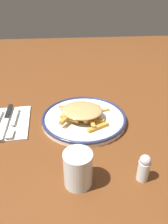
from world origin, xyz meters
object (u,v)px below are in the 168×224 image
fries_heap (82,111)px  plate (84,118)px  fork (14,122)px  water_glass (78,169)px  napkin (6,122)px  knife (7,117)px  salt_shaker (144,168)px

fries_heap → plate: bearing=-153.5°
fork → water_glass: (-0.20, 0.26, 0.03)m
plate → napkin: size_ratio=1.43×
knife → napkin: bearing=91.5°
plate → napkin: bearing=-2.0°
knife → plate: bearing=174.0°
plate → water_glass: 0.27m
fries_heap → salt_shaker: 0.29m
fork → water_glass: bearing=127.1°
water_glass → salt_shaker: 0.16m
plate → fries_heap: bearing=26.5°
napkin → knife: bearing=-88.5°
water_glass → salt_shaker: size_ratio=1.21×
fries_heap → salt_shaker: (-0.12, 0.27, -0.00)m
fries_heap → napkin: size_ratio=0.91×
napkin → water_glass: (-0.23, 0.28, 0.04)m
fries_heap → salt_shaker: bearing=114.7°
napkin → knife: 0.02m
napkin → knife: (0.00, -0.02, 0.01)m
plate → fries_heap: 0.03m
water_glass → fork: bearing=-52.9°
fries_heap → fork: size_ratio=1.06×
napkin → water_glass: water_glass is taller
plate → salt_shaker: 0.30m
plate → fork: size_ratio=1.67×
fork → salt_shaker: (-0.36, 0.27, 0.03)m
fries_heap → water_glass: (0.03, 0.26, 0.01)m
plate → water_glass: water_glass is taller
salt_shaker → knife: bearing=-37.8°
plate → knife: size_ratio=1.40×
knife → salt_shaker: bearing=142.2°
plate → knife: 0.27m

